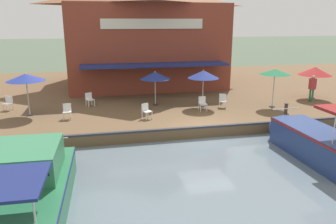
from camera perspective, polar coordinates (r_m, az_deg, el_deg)
The scene contains 20 objects.
ground_plane at distance 17.06m, azimuth 6.79°, elevation -4.74°, with size 220.00×220.00×0.00m, color #4C5B47.
quay_deck at distance 27.22m, azimuth -0.64°, elevation 3.68°, with size 22.00×56.00×0.60m, color brown.
quay_edge_fender at distance 16.94m, azimuth 6.75°, elevation -2.56°, with size 0.20×50.40×0.10m, color #2D2D33.
waterfront_restaurant at distance 28.90m, azimuth -4.28°, elevation 13.32°, with size 11.66×12.86×8.27m.
patio_umbrella_near_quay_edge at distance 20.67m, azimuth 6.17°, elevation 6.54°, with size 1.95×1.95×2.37m.
patio_umbrella_mid_patio_right at distance 20.21m, azimuth -23.54°, elevation 5.55°, with size 2.14×2.14×2.48m.
patio_umbrella_far_corner at distance 21.03m, azimuth -2.27°, elevation 6.36°, with size 1.94×1.94×2.22m.
patio_umbrella_back_row at distance 21.52m, azimuth 18.13°, elevation 6.64°, with size 1.90×1.90×2.46m.
patio_umbrella_mid_patio_left at distance 25.10m, azimuth 24.23°, elevation 6.52°, with size 2.27×2.27×2.26m.
cafe_chair_far_corner_seat at distance 18.32m, azimuth -3.81°, elevation 0.30°, with size 0.59×0.59×0.85m.
cafe_chair_back_row_seat at distance 19.06m, azimuth -17.16°, elevation 0.23°, with size 0.44×0.44×0.85m.
cafe_chair_facing_river at distance 20.11m, azimuth 6.04°, elevation 1.62°, with size 0.45×0.45×0.85m.
cafe_chair_mid_patio at distance 22.32m, azimuth -26.06°, elevation 1.49°, with size 0.54×0.54×0.85m.
cafe_chair_beside_entrance at distance 21.66m, azimuth -13.51°, elevation 2.28°, with size 0.59×0.59×0.85m.
cafe_chair_under_first_umbrella at distance 20.96m, azimuth 9.51°, elevation 2.06°, with size 0.56×0.56×0.85m.
person_mid_patio at distance 24.21m, azimuth 23.86°, elevation 4.32°, with size 0.50×0.50×1.78m.
motorboat_fourth_along at distance 16.05m, azimuth 23.46°, elevation -4.32°, with size 5.60×1.97×2.55m.
motorboat_outer_channel at distance 11.64m, azimuth -23.50°, elevation -11.85°, with size 7.95×2.86×2.09m.
mooring_post at distance 18.97m, azimuth 19.81°, elevation 0.01°, with size 0.22×0.22×0.99m.
tree_behind_restaurant at distance 32.39m, azimuth -9.40°, elevation 14.80°, with size 4.32×4.11×7.17m.
Camera 1 is at (15.11, -5.31, 5.86)m, focal length 35.00 mm.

